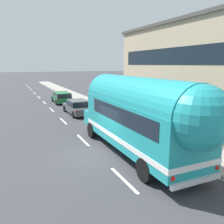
{
  "coord_description": "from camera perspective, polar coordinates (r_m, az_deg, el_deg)",
  "views": [
    {
      "loc": [
        -4.11,
        -10.87,
        4.72
      ],
      "look_at": [
        1.76,
        2.04,
        1.8
      ],
      "focal_mm": 37.02,
      "sensor_mm": 36.0,
      "label": 1
    }
  ],
  "objects": [
    {
      "name": "lane_markings",
      "position": [
        25.49,
        -8.63,
        0.85
      ],
      "size": [
        3.89,
        80.0,
        0.01
      ],
      "color": "silver",
      "rests_on": "ground"
    },
    {
      "name": "sidewalk_slab",
      "position": [
        23.27,
        -0.71,
        0.13
      ],
      "size": [
        2.6,
        90.0,
        0.15
      ],
      "primitive_type": "cube",
      "color": "gray",
      "rests_on": "ground"
    },
    {
      "name": "car_lead",
      "position": [
        22.59,
        -8.44,
        1.37
      ],
      "size": [
        2.03,
        4.66,
        1.37
      ],
      "color": "#474C51",
      "rests_on": "ground"
    },
    {
      "name": "ground_plane",
      "position": [
        12.55,
        -3.51,
        -10.48
      ],
      "size": [
        300.0,
        300.0,
        0.0
      ],
      "primitive_type": "plane",
      "color": "#38383D"
    },
    {
      "name": "painted_bus",
      "position": [
        11.64,
        7.18,
        -0.43
      ],
      "size": [
        2.62,
        10.96,
        4.12
      ],
      "color": "teal",
      "rests_on": "ground"
    },
    {
      "name": "car_second",
      "position": [
        29.47,
        -12.3,
        3.72
      ],
      "size": [
        2.02,
        4.36,
        1.37
      ],
      "color": "#196633",
      "rests_on": "ground"
    }
  ]
}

